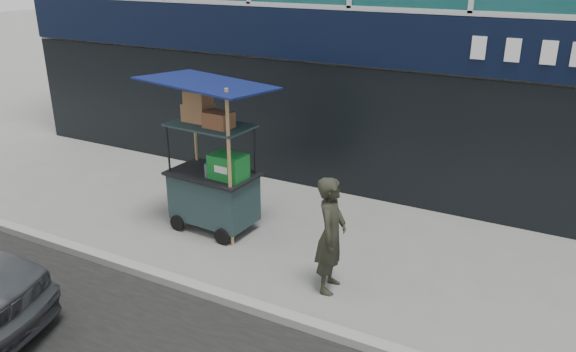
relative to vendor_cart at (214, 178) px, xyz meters
The scene contains 4 objects.
ground 2.16m from the vendor_cart, 50.18° to the right, with size 80.00×80.00×0.00m, color slate.
curb 2.28m from the vendor_cart, 53.64° to the right, with size 80.00×0.18×0.12m, color gray.
vendor_cart is the anchor object (origin of this frame).
vendor_man 2.54m from the vendor_cart, 17.56° to the right, with size 0.59×0.39×1.61m, color black.
Camera 1 is at (3.78, -5.29, 4.20)m, focal length 35.00 mm.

